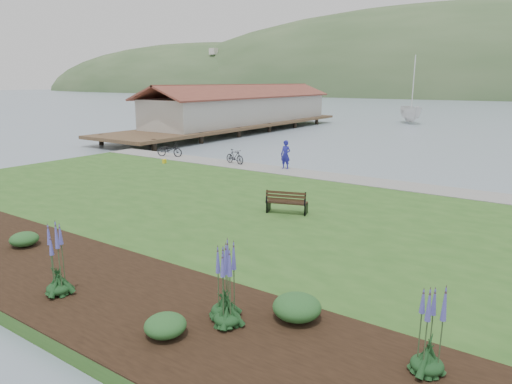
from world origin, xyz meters
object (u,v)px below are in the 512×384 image
(person, at_px, (286,152))
(bicycle_a, at_px, (170,150))
(park_bench, at_px, (287,202))
(sailboat, at_px, (410,123))

(person, distance_m, bicycle_a, 9.49)
(park_bench, xyz_separation_m, bicycle_a, (-14.56, 7.88, -0.00))
(park_bench, height_order, person, person)
(park_bench, relative_size, person, 0.84)
(person, bearing_deg, bicycle_a, -176.22)
(bicycle_a, bearing_deg, sailboat, -26.34)
(park_bench, bearing_deg, person, 103.21)
(park_bench, distance_m, bicycle_a, 16.56)
(person, height_order, sailboat, sailboat)
(park_bench, height_order, sailboat, sailboat)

